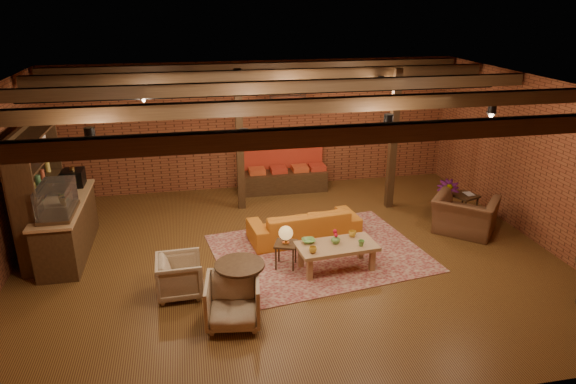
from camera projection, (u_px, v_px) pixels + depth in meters
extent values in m
plane|color=#3A1C0E|center=(289.00, 256.00, 9.77)|extent=(10.00, 10.00, 0.00)
cube|color=black|center=(289.00, 87.00, 8.63)|extent=(10.00, 8.00, 0.02)
cube|color=brown|center=(257.00, 126.00, 12.86)|extent=(10.00, 0.02, 3.20)
cube|color=brown|center=(362.00, 296.00, 5.53)|extent=(10.00, 0.02, 3.20)
cube|color=brown|center=(537.00, 161.00, 10.11)|extent=(0.02, 8.00, 3.20)
cylinder|color=black|center=(273.00, 92.00, 10.22)|extent=(9.60, 0.12, 0.12)
cube|color=black|center=(240.00, 141.00, 11.47)|extent=(0.16, 0.16, 3.20)
cube|color=black|center=(393.00, 141.00, 11.54)|extent=(0.16, 0.16, 3.20)
imported|color=#337F33|center=(69.00, 189.00, 9.70)|extent=(0.35, 0.39, 0.30)
cube|color=#FF4719|center=(288.00, 102.00, 11.88)|extent=(0.86, 0.06, 0.30)
cube|color=maroon|center=(319.00, 253.00, 9.90)|extent=(4.27, 3.50, 0.01)
imported|color=#BA6519|center=(304.00, 224.00, 10.37)|extent=(2.30, 1.12, 0.65)
cube|color=olive|center=(337.00, 246.00, 9.16)|extent=(1.48, 0.83, 0.07)
cube|color=olive|center=(310.00, 270.00, 8.87)|extent=(0.09, 0.09, 0.42)
cube|color=olive|center=(372.00, 260.00, 9.18)|extent=(0.09, 0.09, 0.42)
cube|color=olive|center=(301.00, 257.00, 9.31)|extent=(0.09, 0.09, 0.42)
cube|color=olive|center=(361.00, 248.00, 9.63)|extent=(0.09, 0.09, 0.42)
imported|color=gold|center=(313.00, 250.00, 8.84)|extent=(0.15, 0.15, 0.11)
imported|color=#5E9242|center=(361.00, 243.00, 9.08)|extent=(0.12, 0.12, 0.11)
imported|color=gold|center=(352.00, 234.00, 9.44)|extent=(0.15, 0.15, 0.11)
imported|color=#5E9242|center=(308.00, 241.00, 9.22)|extent=(0.27, 0.27, 0.06)
imported|color=#5E9242|center=(336.00, 240.00, 9.17)|extent=(0.14, 0.14, 0.14)
sphere|color=red|center=(336.00, 233.00, 9.13)|extent=(0.10, 0.10, 0.10)
cube|color=black|center=(286.00, 244.00, 9.23)|extent=(0.50, 0.50, 0.04)
cylinder|color=black|center=(286.00, 256.00, 9.32)|extent=(0.03, 0.03, 0.44)
cylinder|color=olive|center=(286.00, 243.00, 9.22)|extent=(0.13, 0.13, 0.02)
cylinder|color=olive|center=(286.00, 239.00, 9.20)|extent=(0.04, 0.04, 0.18)
sphere|color=#C7822E|center=(286.00, 233.00, 9.15)|extent=(0.26, 0.26, 0.26)
cylinder|color=black|center=(240.00, 265.00, 7.85)|extent=(0.77, 0.77, 0.04)
cylinder|color=black|center=(240.00, 287.00, 7.98)|extent=(0.11, 0.11, 0.75)
cylinder|color=black|center=(241.00, 308.00, 8.12)|extent=(0.46, 0.46, 0.04)
imported|color=beige|center=(180.00, 274.00, 8.40)|extent=(0.70, 0.75, 0.75)
imported|color=beige|center=(233.00, 299.00, 7.64)|extent=(0.89, 0.85, 0.82)
imported|color=brown|center=(465.00, 209.00, 10.58)|extent=(1.42, 1.38, 1.05)
cube|color=black|center=(465.00, 196.00, 11.31)|extent=(0.64, 0.64, 0.04)
cylinder|color=black|center=(463.00, 207.00, 11.41)|extent=(0.04, 0.04, 0.50)
imported|color=black|center=(465.00, 194.00, 11.30)|extent=(0.26, 0.29, 0.02)
imported|color=#4C7F4C|center=(451.00, 162.00, 10.97)|extent=(1.89, 1.89, 2.66)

